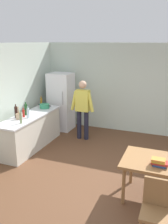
% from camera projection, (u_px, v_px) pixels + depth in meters
% --- Properties ---
extents(ground_plane, '(14.00, 14.00, 0.00)m').
position_uv_depth(ground_plane, '(92.00, 176.00, 5.16)').
color(ground_plane, brown).
extents(wall_back, '(6.40, 0.12, 2.70)m').
position_uv_depth(wall_back, '(125.00, 88.00, 7.46)').
color(wall_back, silver).
rests_on(wall_back, ground_plane).
extents(kitchen_counter, '(0.64, 2.20, 0.90)m').
position_uv_depth(kitchen_counter, '(31.00, 131.00, 6.45)').
color(kitchen_counter, beige).
rests_on(kitchen_counter, ground_plane).
extents(refrigerator, '(0.70, 0.67, 1.80)m').
position_uv_depth(refrigerator, '(61.00, 102.00, 7.72)').
color(refrigerator, white).
rests_on(refrigerator, ground_plane).
extents(person, '(0.70, 0.22, 1.70)m').
position_uv_depth(person, '(83.00, 106.00, 6.87)').
color(person, '#1E1E2D').
rests_on(person, ground_plane).
extents(dining_table, '(1.40, 0.90, 0.75)m').
position_uv_depth(dining_table, '(163.00, 166.00, 4.21)').
color(dining_table, olive).
rests_on(dining_table, ground_plane).
extents(chair, '(0.42, 0.42, 0.91)m').
position_uv_depth(chair, '(157.00, 207.00, 3.39)').
color(chair, olive).
rests_on(chair, ground_plane).
extents(cooking_pot, '(0.40, 0.28, 0.12)m').
position_uv_depth(cooking_pot, '(45.00, 106.00, 6.96)').
color(cooking_pot, '#2D845B').
rests_on(cooking_pot, kitchen_counter).
extents(utensil_jar, '(0.11, 0.11, 0.32)m').
position_uv_depth(utensil_jar, '(18.00, 116.00, 5.96)').
color(utensil_jar, tan).
rests_on(utensil_jar, kitchen_counter).
extents(bottle_wine_dark, '(0.08, 0.08, 0.34)m').
position_uv_depth(bottle_wine_dark, '(16.00, 112.00, 6.08)').
color(bottle_wine_dark, black).
rests_on(bottle_wine_dark, kitchen_counter).
extents(bottle_wine_green, '(0.08, 0.08, 0.34)m').
position_uv_depth(bottle_wine_green, '(26.00, 109.00, 6.29)').
color(bottle_wine_green, '#1E5123').
rests_on(bottle_wine_green, kitchen_counter).
extents(bottle_water_clear, '(0.07, 0.07, 0.30)m').
position_uv_depth(bottle_water_clear, '(28.00, 113.00, 6.06)').
color(bottle_water_clear, silver).
rests_on(bottle_water_clear, kitchen_counter).
extents(bottle_oil_amber, '(0.06, 0.06, 0.28)m').
position_uv_depth(bottle_oil_amber, '(41.00, 101.00, 7.27)').
color(bottle_oil_amber, '#996619').
rests_on(bottle_oil_amber, kitchen_counter).
extents(bottle_sauce_red, '(0.06, 0.06, 0.24)m').
position_uv_depth(bottle_sauce_red, '(23.00, 113.00, 6.14)').
color(bottle_sauce_red, '#B22319').
rests_on(bottle_sauce_red, kitchen_counter).
extents(bottle_vinegar_tall, '(0.06, 0.06, 0.32)m').
position_uv_depth(bottle_vinegar_tall, '(21.00, 118.00, 5.64)').
color(bottle_vinegar_tall, gray).
rests_on(bottle_vinegar_tall, kitchen_counter).
extents(book_stack, '(0.28, 0.20, 0.14)m').
position_uv_depth(book_stack, '(159.00, 162.00, 4.04)').
color(book_stack, '#284C8E').
rests_on(book_stack, dining_table).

